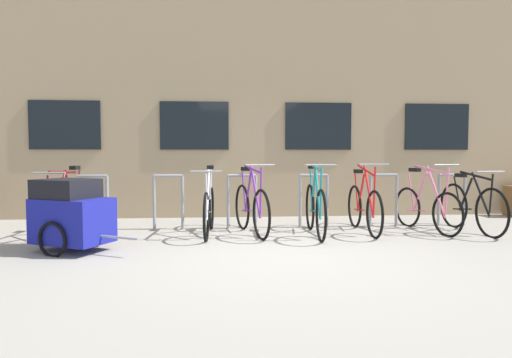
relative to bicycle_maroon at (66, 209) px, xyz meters
name	(u,v)px	position (x,y,z in m)	size (l,w,h in m)	color
ground_plane	(278,254)	(3.01, -1.40, -0.40)	(42.00, 42.00, 0.00)	#9E998E
storefront_building	(247,76)	(3.01, 5.23, 2.93)	(28.00, 6.91, 6.67)	tan
bike_rack	(278,196)	(3.25, 0.50, 0.12)	(6.51, 0.05, 0.90)	gray
bicycle_maroon	(66,209)	(0.00, 0.00, 0.00)	(0.44, 1.84, 1.06)	black
bicycle_red	(364,207)	(4.56, 0.03, -0.01)	(0.44, 1.74, 1.11)	black
bicycle_pink	(426,207)	(5.58, 0.03, -0.02)	(0.50, 1.64, 1.10)	black
bicycle_black	(471,207)	(6.25, -0.11, -0.01)	(0.44, 1.71, 1.00)	black
bicycle_purple	(251,207)	(2.77, 0.02, 0.00)	(0.54, 1.69, 1.10)	black
bicycle_teal	(315,208)	(3.74, -0.16, 0.01)	(0.44, 1.79, 1.11)	black
bicycle_silver	(209,209)	(2.12, 0.01, -0.01)	(0.44, 1.75, 1.07)	black
bike_trailer	(71,214)	(0.42, -1.03, 0.07)	(1.44, 0.94, 0.93)	navy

